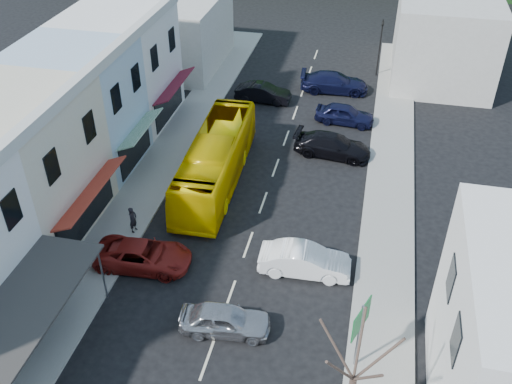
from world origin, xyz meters
name	(u,v)px	position (x,y,z in m)	size (l,w,h in m)	color
ground	(230,296)	(0.00, 0.00, 0.00)	(120.00, 120.00, 0.00)	black
sidewalk_left	(159,169)	(-7.50, 10.00, 0.07)	(3.00, 52.00, 0.15)	gray
sidewalk_right	(389,199)	(7.50, 10.00, 0.07)	(3.00, 52.00, 0.15)	gray
shopfront_row	(37,148)	(-12.49, 5.00, 4.00)	(8.25, 30.00, 8.00)	silver
distant_block_left	(175,32)	(-12.00, 27.00, 3.00)	(8.00, 10.00, 6.00)	#B7B2A8
distant_block_right	(444,35)	(11.00, 30.00, 3.50)	(8.00, 12.00, 7.00)	#B7B2A8
bus	(216,161)	(-3.38, 9.57, 1.55)	(2.50, 11.60, 3.10)	#F0C601
car_silver	(225,320)	(0.36, -2.17, 0.70)	(1.80, 4.40, 1.40)	#A7A7AC
car_white	(305,262)	(3.36, 2.53, 0.70)	(1.80, 4.40, 1.40)	white
car_red	(143,255)	(-5.00, 1.17, 0.70)	(1.90, 4.60, 1.40)	maroon
car_black_near	(332,146)	(3.47, 14.42, 0.70)	(1.84, 4.50, 1.40)	black
car_navy_mid	(345,115)	(3.86, 19.17, 0.70)	(1.80, 4.40, 1.40)	black
car_black_far	(263,93)	(-2.86, 21.39, 0.70)	(1.80, 4.40, 1.40)	black
car_navy_far	(334,84)	(2.50, 24.45, 0.70)	(1.84, 4.50, 1.40)	black
pedestrian_left	(133,219)	(-6.55, 3.61, 1.00)	(0.60, 0.40, 1.70)	black
direction_sign	(358,337)	(6.40, -2.89, 1.90)	(0.78, 1.67, 3.80)	#105E28
street_tree	(353,379)	(6.30, -6.28, 3.56)	(2.29, 2.29, 7.12)	#3C2B23
traffic_signal	(380,48)	(5.80, 28.53, 2.47)	(0.70, 1.07, 4.94)	black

